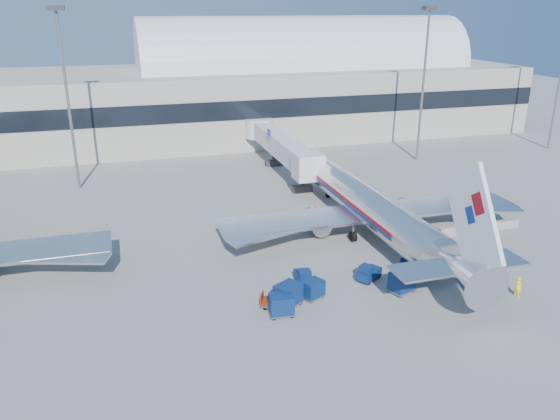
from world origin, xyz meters
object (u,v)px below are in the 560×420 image
object	(u,v)px
barrier_far	(506,224)
cart_open_red	(275,302)
ramp_worker	(518,286)
barrier_near	(452,231)
cart_train_a	(313,289)
tug_right	(412,264)
cart_train_c	(281,305)
barrier_mid	(479,228)
jetbridge_near	(278,143)
mast_west	(64,73)
cart_train_b	(288,294)
tug_lead	(368,273)
cart_solo_near	(402,282)
cart_solo_far	(469,270)
mast_east	(425,62)
airliner_main	(373,208)
tug_left	(303,277)

from	to	relation	value
barrier_far	cart_open_red	xyz separation A→B (m)	(-28.47, -8.70, -0.05)
cart_open_red	ramp_worker	size ratio (longest dim) A/B	1.39
barrier_near	cart_train_a	world-z (taller)	cart_train_a
tug_right	cart_train_c	xyz separation A→B (m)	(-13.42, -3.82, 0.23)
barrier_near	barrier_mid	world-z (taller)	same
jetbridge_near	cart_open_red	size ratio (longest dim) A/B	11.07
jetbridge_near	cart_train_a	xyz separation A→B (m)	(-8.09, -37.03, -3.10)
jetbridge_near	ramp_worker	xyz separation A→B (m)	(8.12, -41.60, -3.03)
mast_west	cart_train_c	distance (m)	43.64
cart_train_b	cart_train_c	bearing A→B (deg)	-156.19
tug_lead	cart_solo_near	bearing A→B (deg)	-90.13
tug_right	cart_solo_far	distance (m)	4.90
cart_open_red	cart_train_b	bearing A→B (deg)	20.72
jetbridge_near	barrier_far	xyz separation A→B (m)	(17.00, -28.81, -3.48)
cart_solo_far	cart_open_red	xyz separation A→B (m)	(-17.46, 0.48, -0.56)
barrier_mid	tug_lead	xyz separation A→B (m)	(-16.08, -6.67, 0.25)
mast_east	tug_right	size ratio (longest dim) A/B	8.93
airliner_main	cart_open_red	world-z (taller)	airliner_main
cart_train_a	cart_train_c	bearing A→B (deg)	-175.77
barrier_near	cart_open_red	world-z (taller)	barrier_near
cart_train_a	ramp_worker	world-z (taller)	ramp_worker
barrier_far	mast_east	bearing A→B (deg)	79.08
tug_lead	cart_solo_near	world-z (taller)	cart_solo_near
airliner_main	tug_lead	size ratio (longest dim) A/B	14.14
barrier_near	cart_open_red	bearing A→B (deg)	-158.30
tug_left	cart_solo_far	distance (m)	14.46
barrier_near	tug_lead	size ratio (longest dim) A/B	1.14
mast_east	cart_solo_near	xyz separation A→B (m)	(-23.02, -37.42, -13.82)
tug_lead	ramp_worker	size ratio (longest dim) A/B	1.47
barrier_far	cart_open_red	bearing A→B (deg)	-163.00
jetbridge_near	tug_left	xyz separation A→B (m)	(-8.07, -34.59, -3.23)
mast_east	ramp_worker	bearing A→B (deg)	-109.30
cart_train_c	cart_solo_far	world-z (taller)	cart_solo_far
tug_left	cart_train_a	xyz separation A→B (m)	(-0.02, -2.44, 0.13)
cart_train_c	cart_train_b	bearing A→B (deg)	58.32
airliner_main	cart_solo_far	bearing A→B (deg)	-72.95
barrier_far	cart_solo_far	xyz separation A→B (m)	(-11.01, -9.19, 0.51)
airliner_main	cart_open_red	xyz separation A→B (m)	(-13.87, -11.21, -2.53)
barrier_far	mast_west	bearing A→B (deg)	147.88
ramp_worker	jetbridge_near	bearing A→B (deg)	-4.52
mast_west	ramp_worker	xyz separation A→B (m)	(35.72, -40.80, -13.90)
barrier_near	cart_train_c	bearing A→B (deg)	-155.21
airliner_main	barrier_far	world-z (taller)	airliner_main
barrier_mid	cart_train_b	world-z (taller)	cart_train_b
airliner_main	cart_train_b	world-z (taller)	airliner_main
tug_left	cart_train_a	distance (m)	2.44
jetbridge_near	cart_solo_far	size ratio (longest dim) A/B	13.25
tug_right	tug_left	distance (m)	10.18
tug_left	cart_train_c	bearing A→B (deg)	147.49
cart_train_b	airliner_main	bearing A→B (deg)	11.50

